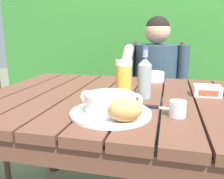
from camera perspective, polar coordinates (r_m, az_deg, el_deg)
dining_table at (r=1.17m, az=1.06°, el=-5.74°), size 1.28×0.99×0.77m
hedge_backdrop at (r=2.93m, az=5.33°, el=17.11°), size 3.43×0.99×2.63m
chair_near_diner at (r=2.10m, az=10.41°, el=-2.91°), size 0.44×0.48×0.97m
person_eating at (r=1.84m, az=10.25°, el=2.05°), size 0.48×0.47×1.18m
serving_plate at (r=0.87m, az=-0.31°, el=-5.66°), size 0.30×0.30×0.01m
soup_bowl at (r=0.86m, az=-0.32°, el=-3.11°), size 0.23×0.18×0.07m
bread_roll at (r=0.77m, az=3.27°, el=-4.86°), size 0.14×0.12×0.08m
beer_glass at (r=1.07m, az=2.84°, el=2.43°), size 0.07×0.07×0.18m
beer_bottle at (r=1.08m, az=7.87°, el=3.03°), size 0.06×0.06×0.23m
water_glass_small at (r=0.88m, az=15.58°, el=-4.51°), size 0.06×0.06×0.06m
butter_tub at (r=1.21m, az=21.97°, el=-0.27°), size 0.12×0.09×0.05m
table_knife at (r=0.96m, az=11.10°, el=-4.27°), size 0.14×0.02×0.01m
diner_bowl at (r=1.49m, az=9.71°, el=3.16°), size 0.15×0.15×0.06m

